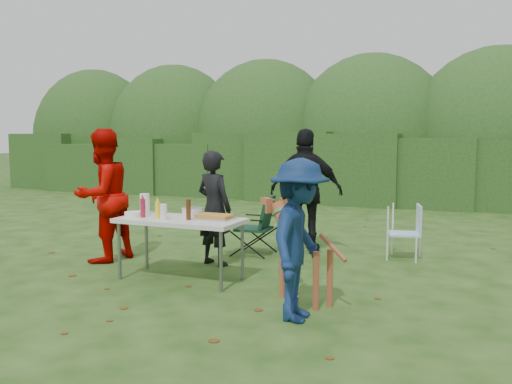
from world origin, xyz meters
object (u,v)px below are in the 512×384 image
at_px(person_black_puffy, 306,191).
at_px(beer_bottle, 188,210).
at_px(lawn_chair, 404,231).
at_px(ketchup_bottle, 143,208).
at_px(paper_towel_roll, 145,204).
at_px(mustard_bottle, 158,210).
at_px(folding_table, 180,223).
at_px(person_cook, 214,208).
at_px(camping_chair, 254,225).
at_px(dog, 306,254).
at_px(person_red_jacket, 103,195).
at_px(child, 299,240).

bearing_deg(person_black_puffy, beer_bottle, 64.06).
distance_m(lawn_chair, ketchup_bottle, 3.60).
height_order(person_black_puffy, lawn_chair, person_black_puffy).
height_order(lawn_chair, paper_towel_roll, paper_towel_roll).
height_order(lawn_chair, mustard_bottle, mustard_bottle).
relative_size(lawn_chair, paper_towel_roll, 2.97).
xyz_separation_m(folding_table, paper_towel_roll, (-0.57, 0.10, 0.18)).
xyz_separation_m(folding_table, ketchup_bottle, (-0.46, -0.09, 0.16)).
xyz_separation_m(mustard_bottle, beer_bottle, (0.39, 0.06, 0.02)).
xyz_separation_m(person_cook, lawn_chair, (2.27, 1.36, -0.38)).
bearing_deg(beer_bottle, camping_chair, 86.05).
bearing_deg(person_cook, folding_table, 105.43).
bearing_deg(paper_towel_roll, person_cook, 51.18).
height_order(dog, beer_bottle, dog).
bearing_deg(person_red_jacket, beer_bottle, 82.27).
distance_m(person_red_jacket, beer_bottle, 1.70).
bearing_deg(paper_towel_roll, folding_table, -10.18).
distance_m(person_black_puffy, beer_bottle, 2.21).
bearing_deg(beer_bottle, folding_table, 159.35).
relative_size(beer_bottle, paper_towel_roll, 0.92).
bearing_deg(person_black_puffy, lawn_chair, -178.94).
bearing_deg(dog, beer_bottle, 24.01).
bearing_deg(person_cook, beer_bottle, 114.87).
relative_size(camping_chair, lawn_chair, 1.13).
bearing_deg(dog, mustard_bottle, 27.11).
distance_m(person_black_puffy, camping_chair, 0.91).
height_order(child, ketchup_bottle, child).
bearing_deg(lawn_chair, child, 65.41).
xyz_separation_m(folding_table, person_cook, (0.02, 0.83, 0.08)).
bearing_deg(ketchup_bottle, person_cook, 62.67).
distance_m(folding_table, child, 1.91).
xyz_separation_m(ketchup_bottle, beer_bottle, (0.61, 0.04, 0.01)).
xyz_separation_m(camping_chair, beer_bottle, (-0.11, -1.64, 0.43)).
height_order(camping_chair, paper_towel_roll, paper_towel_roll).
bearing_deg(person_black_puffy, camping_chair, 27.96).
bearing_deg(folding_table, lawn_chair, 43.71).
xyz_separation_m(child, mustard_bottle, (-1.99, 0.66, 0.08)).
bearing_deg(ketchup_bottle, person_black_puffy, 57.19).
xyz_separation_m(person_cook, paper_towel_roll, (-0.59, -0.73, 0.11)).
relative_size(person_cook, camping_chair, 1.75).
relative_size(dog, beer_bottle, 4.44).
height_order(child, dog, child).
bearing_deg(child, person_black_puffy, 13.44).
bearing_deg(person_red_jacket, folding_table, 82.68).
bearing_deg(dog, lawn_chair, -74.29).
relative_size(folding_table, beer_bottle, 6.25).
bearing_deg(lawn_chair, dog, 60.68).
distance_m(lawn_chair, paper_towel_roll, 3.57).
relative_size(folding_table, person_black_puffy, 0.82).
xyz_separation_m(child, lawn_chair, (0.54, 2.96, -0.37)).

